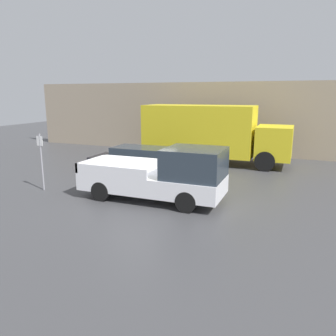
{
  "coord_description": "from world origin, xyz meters",
  "views": [
    {
      "loc": [
        5.85,
        -11.49,
        4.01
      ],
      "look_at": [
        0.98,
        0.67,
        1.05
      ],
      "focal_mm": 35.0,
      "sensor_mm": 36.0,
      "label": 1
    }
  ],
  "objects_px": {
    "pickup_truck": "(165,176)",
    "car": "(139,160)",
    "delivery_truck": "(210,132)",
    "newspaper_box": "(169,144)",
    "parking_sign": "(41,159)"
  },
  "relations": [
    {
      "from": "pickup_truck",
      "to": "car",
      "type": "xyz_separation_m",
      "value": [
        -2.83,
        3.39,
        -0.24
      ]
    },
    {
      "from": "delivery_truck",
      "to": "pickup_truck",
      "type": "bearing_deg",
      "value": -87.79
    },
    {
      "from": "pickup_truck",
      "to": "delivery_truck",
      "type": "bearing_deg",
      "value": 92.21
    },
    {
      "from": "newspaper_box",
      "to": "car",
      "type": "bearing_deg",
      "value": -80.77
    },
    {
      "from": "delivery_truck",
      "to": "parking_sign",
      "type": "distance_m",
      "value": 9.73
    },
    {
      "from": "car",
      "to": "parking_sign",
      "type": "bearing_deg",
      "value": -122.15
    },
    {
      "from": "parking_sign",
      "to": "newspaper_box",
      "type": "distance_m",
      "value": 11.3
    },
    {
      "from": "pickup_truck",
      "to": "delivery_truck",
      "type": "xyz_separation_m",
      "value": [
        -0.3,
        7.68,
        0.85
      ]
    },
    {
      "from": "pickup_truck",
      "to": "newspaper_box",
      "type": "relative_size",
      "value": 5.48
    },
    {
      "from": "delivery_truck",
      "to": "newspaper_box",
      "type": "xyz_separation_m",
      "value": [
        -3.7,
        2.88,
        -1.32
      ]
    },
    {
      "from": "pickup_truck",
      "to": "car",
      "type": "height_order",
      "value": "pickup_truck"
    },
    {
      "from": "delivery_truck",
      "to": "parking_sign",
      "type": "relative_size",
      "value": 3.52
    },
    {
      "from": "car",
      "to": "parking_sign",
      "type": "height_order",
      "value": "parking_sign"
    },
    {
      "from": "pickup_truck",
      "to": "parking_sign",
      "type": "bearing_deg",
      "value": -173.37
    },
    {
      "from": "pickup_truck",
      "to": "newspaper_box",
      "type": "bearing_deg",
      "value": 110.72
    }
  ]
}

